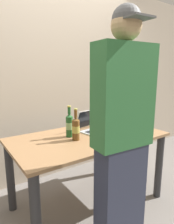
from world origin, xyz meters
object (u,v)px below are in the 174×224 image
at_px(beer_bottle_amber, 69,125).
at_px(person_figure, 122,140).
at_px(beer_bottle_dark, 76,128).
at_px(laptop, 93,126).

distance_m(beer_bottle_amber, person_figure, 0.73).
distance_m(beer_bottle_amber, beer_bottle_dark, 0.12).
bearing_deg(laptop, person_figure, -111.94).
relative_size(laptop, beer_bottle_amber, 1.16).
bearing_deg(beer_bottle_dark, beer_bottle_amber, 91.13).
bearing_deg(person_figure, laptop, 68.06).
bearing_deg(beer_bottle_dark, laptop, 27.17).
xyz_separation_m(beer_bottle_amber, person_figure, (0.01, -0.73, 0.05)).
bearing_deg(person_figure, beer_bottle_amber, 90.65).
height_order(beer_bottle_dark, person_figure, person_figure).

